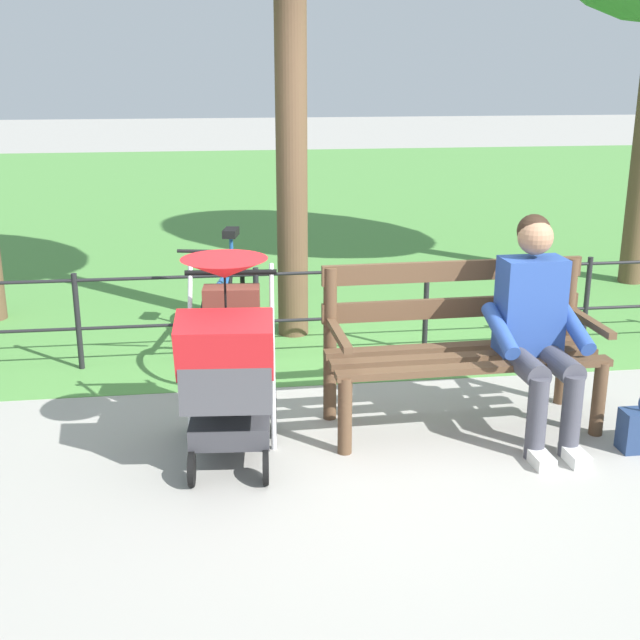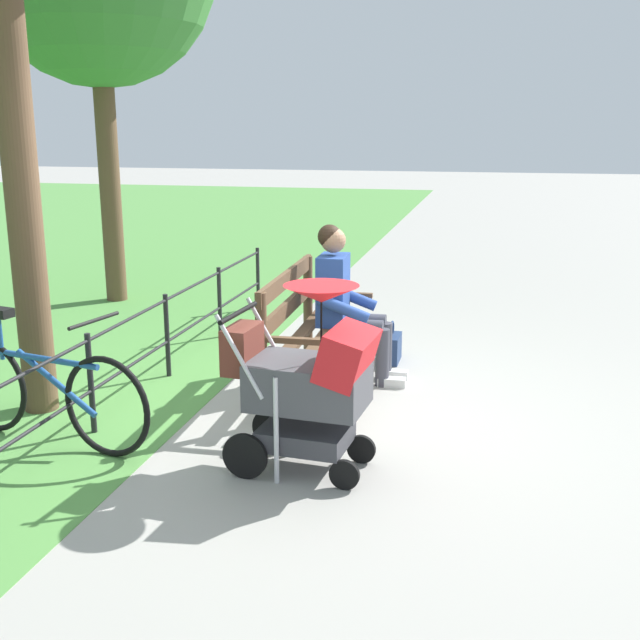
# 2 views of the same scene
# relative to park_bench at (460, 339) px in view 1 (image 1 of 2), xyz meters

# --- Properties ---
(ground_plane) EXTENTS (60.00, 60.00, 0.00)m
(ground_plane) POSITION_rel_park_bench_xyz_m (0.50, 0.12, -0.53)
(ground_plane) COLOR #9E9B93
(grass_lawn) EXTENTS (40.00, 16.00, 0.01)m
(grass_lawn) POSITION_rel_park_bench_xyz_m (0.50, -8.68, -0.52)
(grass_lawn) COLOR #518E42
(grass_lawn) RESTS_ON ground
(park_bench) EXTENTS (1.61, 0.64, 0.96)m
(park_bench) POSITION_rel_park_bench_xyz_m (0.00, 0.00, 0.00)
(park_bench) COLOR brown
(park_bench) RESTS_ON ground
(person_on_bench) EXTENTS (0.54, 0.74, 1.28)m
(person_on_bench) POSITION_rel_park_bench_xyz_m (-0.37, 0.22, 0.15)
(person_on_bench) COLOR #42424C
(person_on_bench) RESTS_ON ground
(stroller) EXTENTS (0.57, 0.92, 1.15)m
(stroller) POSITION_rel_park_bench_xyz_m (1.37, 0.34, 0.07)
(stroller) COLOR black
(stroller) RESTS_ON ground
(park_fence) EXTENTS (6.30, 0.04, 0.70)m
(park_fence) POSITION_rel_park_bench_xyz_m (0.50, -1.23, -0.11)
(park_fence) COLOR black
(park_fence) RESTS_ON ground
(bicycle) EXTENTS (0.50, 1.63, 0.89)m
(bicycle) POSITION_rel_park_bench_xyz_m (1.35, -1.44, -0.16)
(bicycle) COLOR black
(bicycle) RESTS_ON ground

